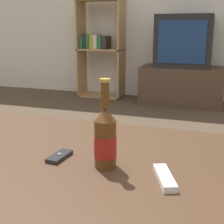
# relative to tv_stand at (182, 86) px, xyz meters

# --- Properties ---
(coffee_table) EXTENTS (1.29, 0.83, 0.42)m
(coffee_table) POSITION_rel_tv_stand_xyz_m (-0.06, -2.71, 0.15)
(coffee_table) COLOR #422B1C
(coffee_table) RESTS_ON ground_plane
(tv_stand) EXTENTS (0.92, 0.48, 0.43)m
(tv_stand) POSITION_rel_tv_stand_xyz_m (0.00, 0.00, 0.00)
(tv_stand) COLOR #4C3828
(tv_stand) RESTS_ON ground_plane
(television) EXTENTS (0.60, 0.49, 0.57)m
(television) POSITION_rel_tv_stand_xyz_m (0.00, -0.00, 0.50)
(television) COLOR black
(television) RESTS_ON tv_stand
(bookshelf) EXTENTS (0.56, 0.30, 1.20)m
(bookshelf) POSITION_rel_tv_stand_xyz_m (-1.05, 0.10, 0.41)
(bookshelf) COLOR tan
(bookshelf) RESTS_ON ground_plane
(beer_bottle) EXTENTS (0.07, 0.07, 0.29)m
(beer_bottle) POSITION_rel_tv_stand_xyz_m (0.06, -2.76, 0.30)
(beer_bottle) COLOR #563314
(beer_bottle) RESTS_ON coffee_table
(cell_phone) EXTENTS (0.05, 0.11, 0.02)m
(cell_phone) POSITION_rel_tv_stand_xyz_m (-0.11, -2.75, 0.21)
(cell_phone) COLOR #232328
(cell_phone) RESTS_ON coffee_table
(remote_control) EXTENTS (0.09, 0.16, 0.02)m
(remote_control) POSITION_rel_tv_stand_xyz_m (0.26, -2.80, 0.21)
(remote_control) COLOR white
(remote_control) RESTS_ON coffee_table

